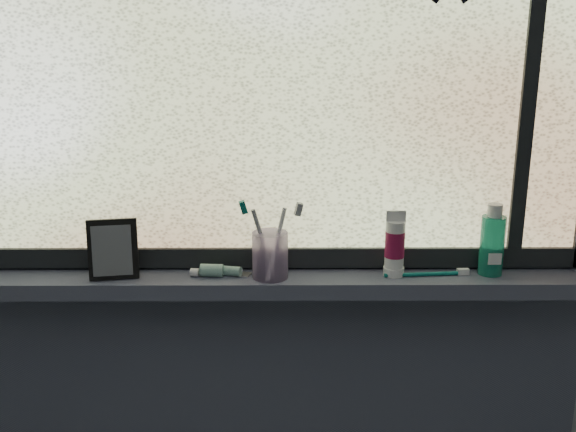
% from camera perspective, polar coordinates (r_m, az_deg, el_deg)
% --- Properties ---
extents(wall_back, '(3.00, 0.01, 2.50)m').
position_cam_1_polar(wall_back, '(1.59, -1.25, 3.51)').
color(wall_back, '#9EA3A8').
rests_on(wall_back, ground).
extents(windowsill, '(1.62, 0.14, 0.04)m').
position_cam_1_polar(windowsill, '(1.59, -1.24, -5.91)').
color(windowsill, '#4A4E63').
rests_on(windowsill, wall_back).
extents(window_pane, '(1.50, 0.01, 1.00)m').
position_cam_1_polar(window_pane, '(1.53, -1.33, 13.62)').
color(window_pane, silver).
rests_on(window_pane, wall_back).
extents(frame_bottom, '(1.60, 0.03, 0.05)m').
position_cam_1_polar(frame_bottom, '(1.62, -1.22, -3.64)').
color(frame_bottom, black).
rests_on(frame_bottom, windowsill).
extents(frame_mullion, '(0.03, 0.03, 1.00)m').
position_cam_1_polar(frame_mullion, '(1.63, 20.81, 12.76)').
color(frame_mullion, black).
rests_on(frame_mullion, wall_back).
extents(vanity_mirror, '(0.13, 0.08, 0.15)m').
position_cam_1_polar(vanity_mirror, '(1.59, -15.29, -2.87)').
color(vanity_mirror, black).
rests_on(vanity_mirror, windowsill).
extents(toothpaste_tube, '(0.18, 0.06, 0.03)m').
position_cam_1_polar(toothpaste_tube, '(1.57, -6.12, -4.82)').
color(toothpaste_tube, silver).
rests_on(toothpaste_tube, windowsill).
extents(toothbrush_cup, '(0.10, 0.10, 0.11)m').
position_cam_1_polar(toothbrush_cup, '(1.55, -1.60, -3.49)').
color(toothbrush_cup, '#CAA9DF').
rests_on(toothbrush_cup, windowsill).
extents(toothbrush_lying, '(0.23, 0.04, 0.02)m').
position_cam_1_polar(toothbrush_lying, '(1.60, 11.80, -5.00)').
color(toothbrush_lying, '#0B6860').
rests_on(toothbrush_lying, windowsill).
extents(mouthwash_bottle, '(0.07, 0.07, 0.15)m').
position_cam_1_polar(mouthwash_bottle, '(1.64, 17.72, -2.00)').
color(mouthwash_bottle, '#20A683').
rests_on(mouthwash_bottle, windowsill).
extents(cream_tube, '(0.05, 0.05, 0.12)m').
position_cam_1_polar(cream_tube, '(1.57, 9.48, -2.23)').
color(cream_tube, silver).
rests_on(cream_tube, windowsill).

